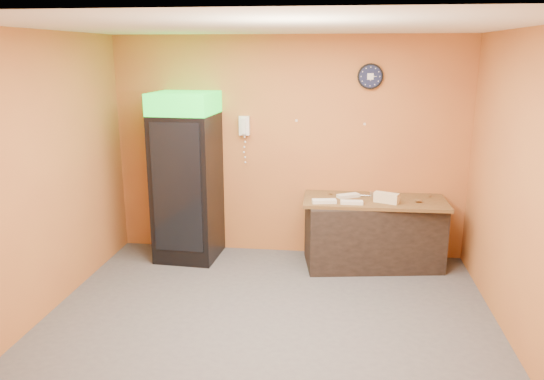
# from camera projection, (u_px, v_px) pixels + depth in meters

# --- Properties ---
(floor) EXTENTS (4.50, 4.50, 0.00)m
(floor) POSITION_uv_depth(u_px,v_px,m) (268.00, 323.00, 5.21)
(floor) COLOR #47474C
(floor) RESTS_ON ground
(back_wall) EXTENTS (4.50, 0.02, 2.80)m
(back_wall) POSITION_uv_depth(u_px,v_px,m) (288.00, 148.00, 6.78)
(back_wall) COLOR #BF7335
(back_wall) RESTS_ON floor
(left_wall) EXTENTS (0.02, 4.00, 2.80)m
(left_wall) POSITION_uv_depth(u_px,v_px,m) (38.00, 178.00, 5.13)
(left_wall) COLOR #BF7335
(left_wall) RESTS_ON floor
(right_wall) EXTENTS (0.02, 4.00, 2.80)m
(right_wall) POSITION_uv_depth(u_px,v_px,m) (525.00, 194.00, 4.58)
(right_wall) COLOR #BF7335
(right_wall) RESTS_ON floor
(ceiling) EXTENTS (4.50, 4.00, 0.02)m
(ceiling) POSITION_uv_depth(u_px,v_px,m) (267.00, 26.00, 4.50)
(ceiling) COLOR white
(ceiling) RESTS_ON back_wall
(beverage_cooler) EXTENTS (0.78, 0.80, 2.12)m
(beverage_cooler) POSITION_uv_depth(u_px,v_px,m) (186.00, 180.00, 6.64)
(beverage_cooler) COLOR black
(beverage_cooler) RESTS_ON floor
(prep_counter) EXTENTS (1.72, 0.97, 0.81)m
(prep_counter) POSITION_uv_depth(u_px,v_px,m) (373.00, 234.00, 6.55)
(prep_counter) COLOR black
(prep_counter) RESTS_ON floor
(wall_clock) EXTENTS (0.31, 0.06, 0.31)m
(wall_clock) POSITION_uv_depth(u_px,v_px,m) (370.00, 76.00, 6.40)
(wall_clock) COLOR black
(wall_clock) RESTS_ON back_wall
(wall_phone) EXTENTS (0.13, 0.11, 0.24)m
(wall_phone) POSITION_uv_depth(u_px,v_px,m) (244.00, 126.00, 6.72)
(wall_phone) COLOR white
(wall_phone) RESTS_ON back_wall
(butcher_paper) EXTENTS (1.73, 0.78, 0.04)m
(butcher_paper) POSITION_uv_depth(u_px,v_px,m) (375.00, 201.00, 6.44)
(butcher_paper) COLOR brown
(butcher_paper) RESTS_ON prep_counter
(sub_roll_stack) EXTENTS (0.30, 0.21, 0.12)m
(sub_roll_stack) POSITION_uv_depth(u_px,v_px,m) (386.00, 198.00, 6.27)
(sub_roll_stack) COLOR beige
(sub_roll_stack) RESTS_ON butcher_paper
(wrapped_sandwich_left) EXTENTS (0.30, 0.16, 0.04)m
(wrapped_sandwich_left) POSITION_uv_depth(u_px,v_px,m) (324.00, 201.00, 6.27)
(wrapped_sandwich_left) COLOR silver
(wrapped_sandwich_left) RESTS_ON butcher_paper
(wrapped_sandwich_mid) EXTENTS (0.27, 0.11, 0.04)m
(wrapped_sandwich_mid) POSITION_uv_depth(u_px,v_px,m) (352.00, 202.00, 6.23)
(wrapped_sandwich_mid) COLOR silver
(wrapped_sandwich_mid) RESTS_ON butcher_paper
(wrapped_sandwich_right) EXTENTS (0.29, 0.23, 0.04)m
(wrapped_sandwich_right) POSITION_uv_depth(u_px,v_px,m) (348.00, 196.00, 6.52)
(wrapped_sandwich_right) COLOR silver
(wrapped_sandwich_right) RESTS_ON butcher_paper
(kitchen_tool) EXTENTS (0.06, 0.06, 0.06)m
(kitchen_tool) POSITION_uv_depth(u_px,v_px,m) (372.00, 194.00, 6.54)
(kitchen_tool) COLOR silver
(kitchen_tool) RESTS_ON butcher_paper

